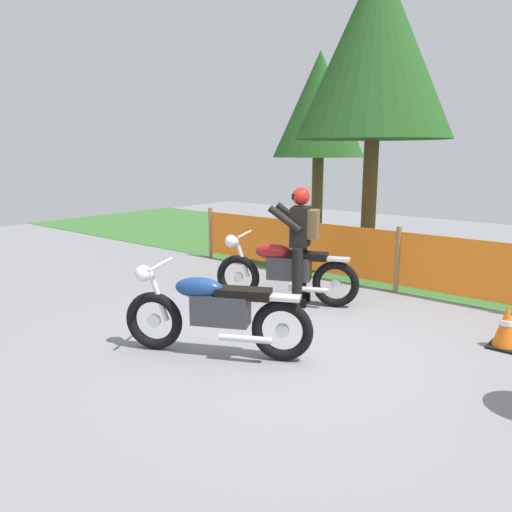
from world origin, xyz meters
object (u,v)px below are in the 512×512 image
(rider_trailing, at_px, (301,240))
(traffic_cone, at_px, (506,326))
(motorcycle_trailing, at_px, (285,270))
(motorcycle_lead, at_px, (215,312))

(rider_trailing, relative_size, traffic_cone, 3.19)
(motorcycle_trailing, distance_m, traffic_cone, 2.97)
(motorcycle_lead, height_order, motorcycle_trailing, motorcycle_trailing)
(motorcycle_trailing, distance_m, rider_trailing, 0.52)
(motorcycle_trailing, height_order, traffic_cone, motorcycle_trailing)
(rider_trailing, distance_m, traffic_cone, 2.83)
(traffic_cone, bearing_deg, motorcycle_lead, -137.47)
(motorcycle_lead, bearing_deg, traffic_cone, -164.49)
(motorcycle_lead, relative_size, motorcycle_trailing, 0.96)
(rider_trailing, height_order, traffic_cone, rider_trailing)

